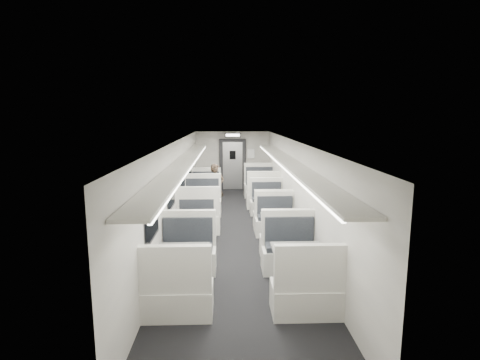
{
  "coord_description": "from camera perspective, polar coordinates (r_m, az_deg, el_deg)",
  "views": [
    {
      "loc": [
        -0.22,
        -9.32,
        3.01
      ],
      "look_at": [
        0.14,
        1.2,
        1.21
      ],
      "focal_mm": 28.0,
      "sensor_mm": 36.0,
      "label": 1
    }
  ],
  "objects": [
    {
      "name": "booth_left_b",
      "position": [
        10.72,
        -6.1,
        -4.35
      ],
      "size": [
        1.16,
        2.36,
        1.26
      ],
      "color": "silver",
      "rests_on": "room"
    },
    {
      "name": "luggage_rack_right",
      "position": [
        9.21,
        7.2,
        2.78
      ],
      "size": [
        0.46,
        10.4,
        0.09
      ],
      "color": "silver",
      "rests_on": "room"
    },
    {
      "name": "booth_right_c",
      "position": [
        8.96,
        6.0,
        -7.52
      ],
      "size": [
        1.02,
        2.07,
        1.11
      ],
      "color": "silver",
      "rests_on": "room"
    },
    {
      "name": "room",
      "position": [
        9.5,
        -0.61,
        -1.31
      ],
      "size": [
        3.24,
        12.24,
        2.64
      ],
      "color": "black",
      "rests_on": "ground"
    },
    {
      "name": "luggage_rack_left",
      "position": [
        9.15,
        -8.4,
        2.7
      ],
      "size": [
        0.46,
        10.4,
        0.09
      ],
      "color": "silver",
      "rests_on": "room"
    },
    {
      "name": "booth_left_c",
      "position": [
        8.85,
        -7.01,
        -7.86
      ],
      "size": [
        0.98,
        1.99,
        1.06
      ],
      "color": "silver",
      "rests_on": "room"
    },
    {
      "name": "booth_left_a",
      "position": [
        12.78,
        -5.43,
        -2.19
      ],
      "size": [
        1.07,
        2.18,
        1.17
      ],
      "color": "silver",
      "rests_on": "room"
    },
    {
      "name": "passenger",
      "position": [
        11.97,
        -3.73,
        -1.16
      ],
      "size": [
        0.64,
        0.51,
        1.53
      ],
      "primitive_type": "imported",
      "rotation": [
        0.0,
        0.0,
        0.3
      ],
      "color": "black",
      "rests_on": "room"
    },
    {
      "name": "window_d",
      "position": [
        6.47,
        -13.27,
        -5.46
      ],
      "size": [
        0.02,
        1.18,
        0.84
      ],
      "primitive_type": "cube",
      "color": "black",
      "rests_on": "room"
    },
    {
      "name": "booth_right_d",
      "position": [
        6.79,
        8.76,
        -13.09
      ],
      "size": [
        1.09,
        2.22,
        1.19
      ],
      "color": "silver",
      "rests_on": "room"
    },
    {
      "name": "wall_notice",
      "position": [
        15.35,
        1.67,
        4.04
      ],
      "size": [
        0.32,
        0.02,
        0.4
      ],
      "primitive_type": "cube",
      "color": "white",
      "rests_on": "room"
    },
    {
      "name": "window_b",
      "position": [
        10.73,
        -8.74,
        0.67
      ],
      "size": [
        0.02,
        1.18,
        0.84
      ],
      "primitive_type": "cube",
      "color": "black",
      "rests_on": "room"
    },
    {
      "name": "window_c",
      "position": [
        8.58,
        -10.44,
        -1.64
      ],
      "size": [
        0.02,
        1.18,
        0.84
      ],
      "primitive_type": "cube",
      "color": "black",
      "rests_on": "room"
    },
    {
      "name": "booth_right_a",
      "position": [
        13.32,
        3.32,
        -1.55
      ],
      "size": [
        1.16,
        2.35,
        1.26
      ],
      "color": "silver",
      "rests_on": "room"
    },
    {
      "name": "booth_left_d",
      "position": [
        6.74,
        -8.7,
        -13.25
      ],
      "size": [
        1.09,
        2.22,
        1.19
      ],
      "color": "silver",
      "rests_on": "room"
    },
    {
      "name": "vestibule_door",
      "position": [
        15.39,
        -1.13,
        2.33
      ],
      "size": [
        1.1,
        0.13,
        2.1
      ],
      "color": "black",
      "rests_on": "room"
    },
    {
      "name": "window_a",
      "position": [
        12.9,
        -7.6,
        2.2
      ],
      "size": [
        0.02,
        1.18,
        0.84
      ],
      "primitive_type": "cube",
      "color": "black",
      "rests_on": "room"
    },
    {
      "name": "booth_right_b",
      "position": [
        10.93,
        4.51,
        -4.31
      ],
      "size": [
        1.03,
        2.09,
        1.12
      ],
      "color": "silver",
      "rests_on": "room"
    },
    {
      "name": "exit_sign",
      "position": [
        14.79,
        -1.12,
        6.86
      ],
      "size": [
        0.62,
        0.12,
        0.16
      ],
      "color": "black",
      "rests_on": "room"
    }
  ]
}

